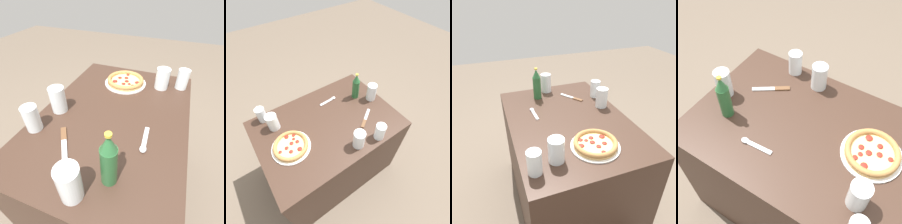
{
  "view_description": "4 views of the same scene",
  "coord_description": "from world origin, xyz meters",
  "views": [
    {
      "loc": [
        0.68,
        0.24,
        1.35
      ],
      "look_at": [
        0.06,
        0.01,
        0.81
      ],
      "focal_mm": 28.0,
      "sensor_mm": 36.0,
      "label": 1
    },
    {
      "loc": [
        -0.4,
        -0.72,
        1.83
      ],
      "look_at": [
        0.09,
        -0.02,
        0.84
      ],
      "focal_mm": 28.0,
      "sensor_mm": 36.0,
      "label": 2
    },
    {
      "loc": [
        -1.13,
        0.44,
        1.51
      ],
      "look_at": [
        0.02,
        0.02,
        0.79
      ],
      "focal_mm": 35.0,
      "sensor_mm": 36.0,
      "label": 3
    },
    {
      "loc": [
        -0.36,
        0.69,
        1.81
      ],
      "look_at": [
        0.08,
        -0.01,
        0.82
      ],
      "focal_mm": 45.0,
      "sensor_mm": 36.0,
      "label": 4
    }
  ],
  "objects": [
    {
      "name": "ground_plane",
      "position": [
        0.0,
        0.0,
        0.0
      ],
      "size": [
        8.0,
        8.0,
        0.0
      ],
      "primitive_type": "plane",
      "color": "#6B5B4C"
    },
    {
      "name": "table",
      "position": [
        0.0,
        0.0,
        0.38
      ],
      "size": [
        1.08,
        0.76,
        0.75
      ],
      "color": "#3D281E",
      "rests_on": "ground_plane"
    },
    {
      "name": "pizza_margherita",
      "position": [
        -0.32,
        -0.04,
        0.77
      ],
      "size": [
        0.27,
        0.27,
        0.04
      ],
      "color": "white",
      "rests_on": "table"
    },
    {
      "name": "glass_iced_tea",
      "position": [
        0.46,
        0.01,
        0.82
      ],
      "size": [
        0.08,
        0.08,
        0.15
      ],
      "color": "white",
      "rests_on": "table"
    },
    {
      "name": "glass_cola",
      "position": [
        0.08,
        -0.29,
        0.81
      ],
      "size": [
        0.08,
        0.08,
        0.14
      ],
      "color": "white",
      "rests_on": "table"
    },
    {
      "name": "glass_orange_juice",
      "position": [
        -0.35,
        0.19,
        0.81
      ],
      "size": [
        0.08,
        0.08,
        0.13
      ],
      "color": "white",
      "rests_on": "table"
    },
    {
      "name": "glass_water",
      "position": [
        0.24,
        -0.32,
        0.81
      ],
      "size": [
        0.07,
        0.07,
        0.13
      ],
      "color": "white",
      "rests_on": "table"
    },
    {
      "name": "beer_bottle",
      "position": [
        0.36,
        0.11,
        0.87
      ],
      "size": [
        0.06,
        0.06,
        0.24
      ],
      "color": "#286033",
      "rests_on": "table"
    },
    {
      "name": "knife",
      "position": [
        0.27,
        -0.14,
        0.76
      ],
      "size": [
        0.18,
        0.13,
        0.01
      ],
      "color": "brown",
      "rests_on": "table"
    },
    {
      "name": "spoon",
      "position": [
        0.15,
        0.19,
        0.76
      ],
      "size": [
        0.16,
        0.03,
        0.01
      ],
      "color": "silver",
      "rests_on": "table"
    }
  ]
}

